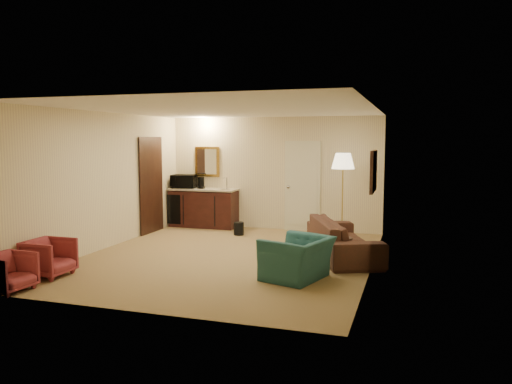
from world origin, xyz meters
TOP-DOWN VIEW (x-y plane):
  - ground at (0.00, 0.00)m, footprint 6.00×6.00m
  - room_walls at (-0.10, 0.77)m, footprint 5.02×6.01m
  - wetbar_cabinet at (-1.65, 2.72)m, footprint 1.64×0.58m
  - sofa at (1.95, 0.64)m, footprint 1.47×2.35m
  - teal_armchair at (1.49, -1.00)m, footprint 0.89×1.11m
  - rose_chair_near at (-2.15, -2.00)m, footprint 0.58×0.62m
  - rose_chair_far at (-2.15, -2.80)m, footprint 0.58×0.62m
  - coffee_table at (1.80, 0.37)m, footprint 0.74×0.53m
  - floor_lamp at (1.70, 2.31)m, footprint 0.52×0.52m
  - waste_bin at (-0.50, 2.00)m, footprint 0.30×0.30m
  - microwave at (-2.15, 2.71)m, footprint 0.62×0.39m
  - coffee_maker at (-1.70, 2.70)m, footprint 0.16×0.16m

SIDE VIEW (x-z plane):
  - ground at x=0.00m, z-range 0.00..0.00m
  - waste_bin at x=-0.50m, z-range 0.00..0.28m
  - coffee_table at x=1.80m, z-range 0.00..0.40m
  - rose_chair_far at x=-2.15m, z-range 0.00..0.59m
  - rose_chair_near at x=-2.15m, z-range 0.00..0.64m
  - teal_armchair at x=1.49m, z-range 0.00..0.85m
  - sofa at x=1.95m, z-range 0.00..0.89m
  - wetbar_cabinet at x=-1.65m, z-range 0.00..0.92m
  - floor_lamp at x=1.70m, z-range 0.00..1.81m
  - coffee_maker at x=-1.70m, z-range 0.92..1.20m
  - microwave at x=-2.15m, z-range 0.92..1.31m
  - room_walls at x=-0.10m, z-range 0.41..3.02m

